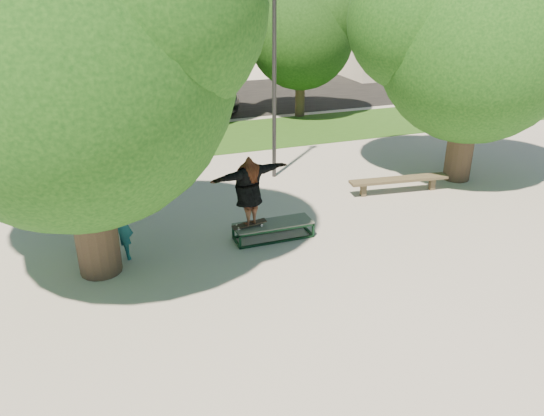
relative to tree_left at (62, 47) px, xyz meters
name	(u,v)px	position (x,y,z in m)	size (l,w,h in m)	color
ground	(310,259)	(4.29, -1.09, -4.42)	(120.00, 120.00, 0.00)	#9A968E
grass_strip	(233,136)	(5.29, 8.41, -4.41)	(30.00, 4.00, 0.02)	#234B15
asphalt_strip	(175,102)	(4.29, 14.91, -4.42)	(40.00, 8.00, 0.01)	black
tree_left	(62,47)	(0.00, 0.00, 0.00)	(6.96, 5.95, 7.12)	#38281E
tree_right	(472,34)	(10.21, 1.99, -0.33)	(6.24, 5.33, 6.51)	#38281E
bg_tree_mid	(157,19)	(3.22, 10.98, -0.41)	(5.76, 4.92, 6.24)	#38281E
bg_tree_right	(299,30)	(8.73, 10.47, -0.93)	(5.04, 4.31, 5.43)	#38281E
lamppost	(274,69)	(5.29, 3.91, -1.27)	(0.25, 0.15, 6.11)	#2D2D30
side_building	(433,0)	(22.29, 20.91, -0.42)	(15.00, 10.00, 8.00)	beige
grind_box	(273,230)	(3.91, 0.12, -4.23)	(1.80, 0.60, 0.38)	black
skater_rig	(249,191)	(3.33, 0.12, -3.18)	(2.02, 1.05, 1.66)	white
bystander	(117,222)	(0.52, 0.28, -3.55)	(0.63, 0.42, 1.74)	#18565D
bench	(399,181)	(8.08, 1.53, -4.06)	(2.83, 0.69, 0.43)	brown
car_silver_a	(96,91)	(0.79, 15.41, -3.78)	(1.51, 3.76, 1.28)	silver
car_dark	(165,88)	(3.79, 14.39, -3.63)	(1.67, 4.80, 1.58)	black
car_grey	(201,92)	(5.21, 13.37, -3.74)	(2.27, 4.92, 1.37)	slate
car_silver_b	(188,87)	(4.79, 14.20, -3.64)	(2.18, 5.36, 1.56)	#ABAAAF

